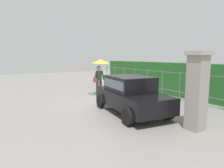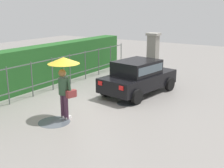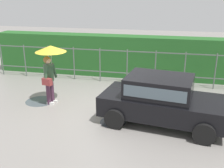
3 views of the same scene
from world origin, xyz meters
TOP-DOWN VIEW (x-y plane):
  - ground_plane at (0.00, 0.00)m, footprint 40.00×40.00m
  - car at (1.97, -0.53)m, footprint 3.92×2.30m
  - pedestrian at (-1.90, 0.22)m, footprint 1.06×1.06m
  - fence_section at (0.36, 2.98)m, footprint 12.14×0.05m
  - hedge_row at (0.36, 4.05)m, footprint 13.09×0.90m
  - puddle_near at (0.54, -0.82)m, footprint 0.81×0.81m
  - puddle_far at (-2.43, 0.26)m, footprint 1.06×1.06m

SIDE VIEW (x-z plane):
  - ground_plane at x=0.00m, z-range 0.00..0.00m
  - puddle_near at x=0.54m, z-range 0.00..0.00m
  - puddle_far at x=-2.43m, z-range 0.00..0.00m
  - car at x=1.97m, z-range 0.06..1.54m
  - fence_section at x=0.36m, z-range 0.08..1.58m
  - hedge_row at x=0.36m, z-range 0.00..1.90m
  - pedestrian at x=-1.90m, z-range 0.55..2.65m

